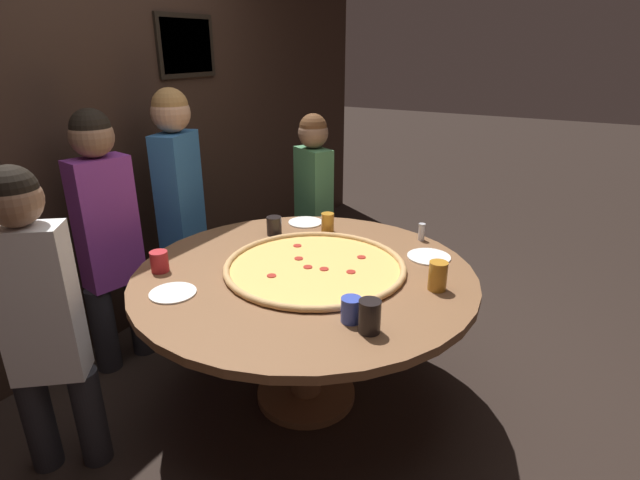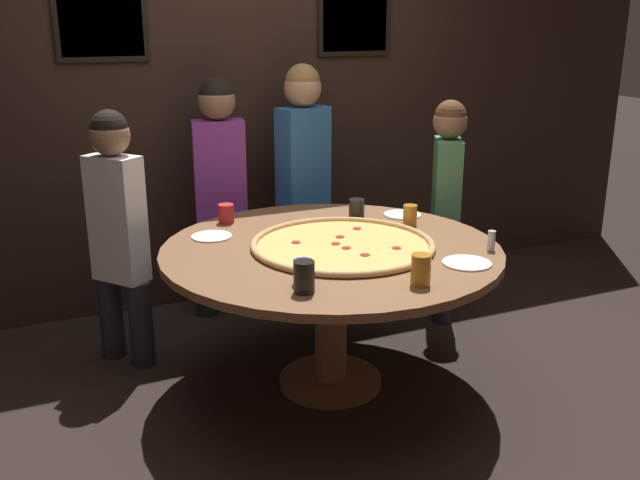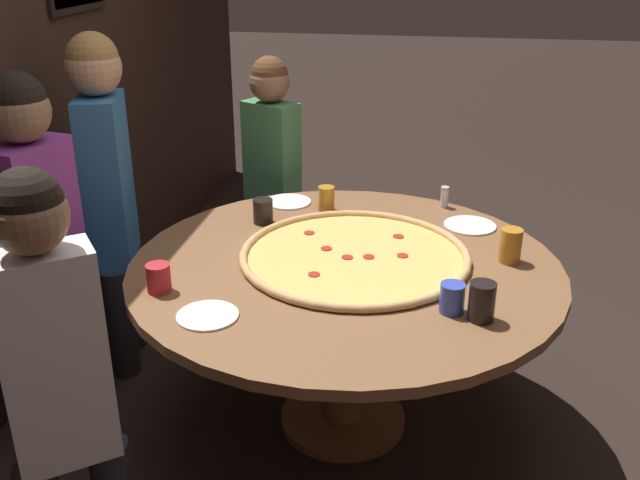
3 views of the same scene
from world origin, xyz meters
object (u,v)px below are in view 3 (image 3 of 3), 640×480
drink_cup_front_edge (326,199)px  dining_table (345,292)px  drink_cup_near_left (511,245)px  white_plate_left_side (208,316)px  drink_cup_beside_pizza (263,211)px  diner_side_right (55,369)px  giant_pizza (355,255)px  white_plate_far_back (470,225)px  diner_centre_back (272,170)px  drink_cup_far_left (159,278)px  white_plate_near_front (288,202)px  drink_cup_centre_back (482,301)px  diner_side_left (41,243)px  diner_far_left (109,188)px  condiment_shaker (445,197)px  drink_cup_far_right (452,298)px

drink_cup_front_edge → dining_table: bearing=-163.1°
drink_cup_near_left → white_plate_left_side: 1.17m
drink_cup_beside_pizza → white_plate_left_side: 0.83m
diner_side_right → giant_pizza: bearing=-165.0°
white_plate_far_back → diner_centre_back: (0.55, 1.00, 0.02)m
dining_table → drink_cup_far_left: size_ratio=16.18×
diner_centre_back → drink_cup_near_left: bearing=-10.0°
drink_cup_far_left → diner_centre_back: diner_centre_back is taller
white_plate_far_back → white_plate_near_front: bearing=79.9°
dining_table → drink_cup_front_edge: size_ratio=14.81×
diner_centre_back → drink_cup_far_left: bearing=-65.8°
drink_cup_centre_back → drink_cup_front_edge: (0.88, 0.66, -0.01)m
diner_centre_back → drink_cup_front_edge: bearing=-24.4°
drink_cup_beside_pizza → drink_cup_near_left: bearing=-102.1°
drink_cup_far_left → white_plate_far_back: size_ratio=0.46×
dining_table → diner_side_right: (-0.90, 0.69, 0.16)m
dining_table → diner_side_left: 1.15m
white_plate_left_side → diner_side_left: size_ratio=0.14×
diner_far_left → diner_side_right: 1.28m
drink_cup_beside_pizza → diner_side_left: (-0.57, 0.70, 0.04)m
drink_cup_far_left → diner_side_left: (0.12, 0.50, 0.04)m
diner_side_left → diner_side_right: size_ratio=1.08×
condiment_shaker → drink_cup_beside_pizza: bearing=113.1°
giant_pizza → drink_cup_beside_pizza: bearing=56.0°
drink_cup_beside_pizza → diner_side_right: size_ratio=0.08×
white_plate_far_back → diner_side_left: size_ratio=0.15×
diner_centre_back → diner_side_right: (-1.90, 0.16, 0.01)m
drink_cup_beside_pizza → diner_centre_back: diner_centre_back is taller
drink_cup_beside_pizza → white_plate_left_side: drink_cup_beside_pizza is taller
dining_table → white_plate_near_front: (0.60, 0.35, 0.13)m
drink_cup_beside_pizza → drink_cup_far_right: bearing=-129.0°
drink_cup_centre_back → white_plate_near_front: (0.95, 0.85, -0.06)m
drink_cup_centre_back → condiment_shaker: drink_cup_centre_back is taller
condiment_shaker → diner_side_right: bearing=146.1°
drink_cup_far_left → drink_cup_near_left: drink_cup_near_left is taller
dining_table → giant_pizza: (0.05, -0.03, 0.14)m
white_plate_far_back → diner_side_left: (-0.68, 1.58, 0.09)m
diner_side_left → white_plate_far_back: bearing=124.5°
giant_pizza → diner_side_right: bearing=142.6°
diner_far_left → drink_cup_far_left: bearing=20.7°
drink_cup_front_edge → diner_centre_back: bearing=37.9°
dining_table → giant_pizza: 0.15m
drink_cup_far_left → dining_table: bearing=-60.8°
diner_side_left → drink_cup_centre_back: bearing=97.0°
diner_far_left → drink_cup_front_edge: bearing=87.8°
drink_cup_far_right → diner_far_left: bearing=67.3°
diner_side_right → white_plate_far_back: bearing=-168.4°
white_plate_near_front → drink_cup_far_right: bearing=-140.5°
white_plate_far_back → drink_cup_beside_pizza: bearing=97.2°
drink_cup_near_left → diner_side_right: diner_side_right is taller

